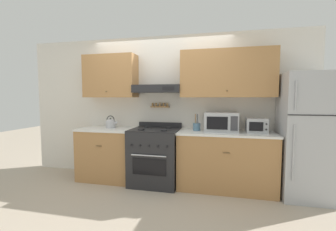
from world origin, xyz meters
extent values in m
plane|color=#B2A38E|center=(0.00, 0.00, 0.00)|extent=(16.00, 16.00, 0.00)
cube|color=silver|center=(0.00, 0.69, 1.27)|extent=(5.20, 0.08, 2.55)
cube|color=#AD7A47|center=(-0.89, 0.48, 1.84)|extent=(0.96, 0.33, 0.76)
sphere|color=brown|center=(-0.89, 0.31, 1.56)|extent=(0.02, 0.02, 0.02)
cube|color=#AD7A47|center=(1.16, 0.48, 1.84)|extent=(1.48, 0.33, 0.76)
sphere|color=brown|center=(1.16, 0.31, 1.56)|extent=(0.02, 0.02, 0.02)
cube|color=#232326|center=(0.00, 0.46, 1.61)|extent=(0.83, 0.37, 0.13)
cube|color=black|center=(0.23, 0.27, 1.61)|extent=(0.20, 0.01, 0.06)
cube|color=#AD7A47|center=(0.00, 0.61, 1.29)|extent=(0.34, 0.07, 0.02)
cylinder|color=olive|center=(-0.14, 0.61, 1.33)|extent=(0.03, 0.03, 0.06)
cylinder|color=olive|center=(-0.07, 0.61, 1.33)|extent=(0.03, 0.03, 0.06)
cylinder|color=olive|center=(0.00, 0.61, 1.33)|extent=(0.03, 0.03, 0.06)
cylinder|color=olive|center=(0.07, 0.61, 1.33)|extent=(0.03, 0.03, 0.06)
cylinder|color=olive|center=(0.14, 0.61, 1.33)|extent=(0.03, 0.03, 0.06)
cube|color=#AD7A47|center=(-0.89, 0.33, 0.44)|extent=(0.96, 0.63, 0.88)
cube|color=white|center=(-0.89, 0.33, 0.90)|extent=(0.98, 0.65, 0.03)
cylinder|color=brown|center=(-0.89, 0.01, 0.66)|extent=(0.10, 0.01, 0.01)
cube|color=#AD7A47|center=(1.16, 0.33, 0.44)|extent=(1.48, 0.63, 0.88)
cube|color=white|center=(1.16, 0.33, 0.90)|extent=(1.51, 0.65, 0.03)
cylinder|color=brown|center=(1.16, 0.01, 0.66)|extent=(0.10, 0.01, 0.01)
cube|color=#232326|center=(0.00, 0.30, 0.46)|extent=(0.80, 0.68, 0.92)
cube|color=black|center=(0.00, -0.05, 0.39)|extent=(0.54, 0.01, 0.26)
cylinder|color=#ADAFB5|center=(0.00, -0.08, 0.57)|extent=(0.56, 0.02, 0.02)
cube|color=black|center=(0.00, 0.30, 0.93)|extent=(0.80, 0.68, 0.01)
cylinder|color=#232326|center=(-0.19, 0.13, 0.94)|extent=(0.11, 0.11, 0.02)
cylinder|color=#232326|center=(0.19, 0.13, 0.94)|extent=(0.11, 0.11, 0.02)
cylinder|color=#232326|center=(-0.19, 0.46, 0.94)|extent=(0.11, 0.11, 0.02)
cylinder|color=#232326|center=(0.19, 0.46, 0.94)|extent=(0.11, 0.11, 0.02)
cylinder|color=black|center=(-0.29, -0.06, 0.72)|extent=(0.03, 0.02, 0.03)
cylinder|color=black|center=(-0.14, -0.06, 0.72)|extent=(0.03, 0.02, 0.03)
cylinder|color=black|center=(0.00, -0.06, 0.72)|extent=(0.03, 0.02, 0.03)
cylinder|color=black|center=(0.14, -0.06, 0.72)|extent=(0.03, 0.02, 0.03)
cylinder|color=black|center=(0.29, -0.06, 0.72)|extent=(0.03, 0.02, 0.03)
cube|color=#232326|center=(0.00, 0.62, 0.97)|extent=(0.80, 0.04, 0.08)
cube|color=#ADAFB5|center=(2.28, 0.29, 0.90)|extent=(0.70, 0.69, 1.81)
cube|color=black|center=(2.28, -0.06, 1.23)|extent=(0.70, 0.01, 0.01)
cylinder|color=#ADAFB5|center=(2.01, -0.07, 1.48)|extent=(0.02, 0.02, 0.40)
cylinder|color=#ADAFB5|center=(2.01, -0.07, 0.72)|extent=(0.02, 0.02, 0.76)
cylinder|color=#B7B7BC|center=(-0.85, 0.37, 0.98)|extent=(0.18, 0.18, 0.12)
ellipsoid|color=#B7B7BC|center=(-0.85, 0.37, 1.04)|extent=(0.16, 0.16, 0.07)
sphere|color=black|center=(-0.85, 0.37, 1.09)|extent=(0.02, 0.02, 0.02)
cylinder|color=#B7B7BC|center=(-0.77, 0.37, 1.00)|extent=(0.11, 0.04, 0.09)
torus|color=black|center=(-0.85, 0.37, 1.06)|extent=(0.15, 0.01, 0.15)
cube|color=#ADAFB5|center=(1.08, 0.39, 1.07)|extent=(0.52, 0.38, 0.31)
cube|color=black|center=(1.02, 0.20, 1.07)|extent=(0.31, 0.01, 0.20)
cube|color=#38383D|center=(1.27, 0.20, 1.07)|extent=(0.10, 0.01, 0.22)
cylinder|color=slate|center=(0.69, 0.37, 0.98)|extent=(0.12, 0.12, 0.12)
cylinder|color=olive|center=(0.67, 0.37, 1.11)|extent=(0.01, 0.05, 0.16)
cylinder|color=#28282B|center=(0.69, 0.38, 1.11)|extent=(0.01, 0.04, 0.16)
cylinder|color=#B2B2B7|center=(0.71, 0.38, 1.11)|extent=(0.01, 0.03, 0.16)
cube|color=#ADAFB5|center=(1.61, 0.37, 1.03)|extent=(0.31, 0.27, 0.22)
cube|color=black|center=(1.59, 0.24, 1.03)|extent=(0.20, 0.01, 0.13)
cylinder|color=black|center=(1.73, 0.23, 1.07)|extent=(0.03, 0.01, 0.03)
cylinder|color=black|center=(1.73, 0.23, 0.99)|extent=(0.03, 0.01, 0.03)
camera|label=1|loc=(1.04, -3.29, 1.46)|focal=24.00mm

